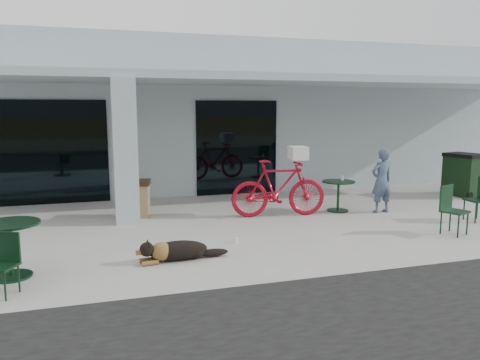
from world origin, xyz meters
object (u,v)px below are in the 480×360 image
object	(u,v)px
cafe_table_near	(10,250)
cafe_table_far	(338,196)
dog	(178,249)
cafe_chair_far_b	(477,199)
trash_receptacle	(139,198)
person	(382,181)
wheeled_bin	(464,175)
cafe_chair_far_a	(455,211)
bicycle	(279,188)
cafe_chair_near	(0,266)

from	to	relation	value
cafe_table_near	cafe_table_far	bearing A→B (deg)	21.14
dog	cafe_table_far	bearing A→B (deg)	23.33
cafe_chair_far_b	trash_receptacle	xyz separation A→B (m)	(-7.12, 2.61, -0.06)
cafe_table_near	cafe_chair_far_b	distance (m)	9.32
cafe_chair_far_b	person	distance (m)	2.08
dog	cafe_table_near	bearing A→B (deg)	174.04
person	wheeled_bin	bearing A→B (deg)	-165.51
cafe_table_near	cafe_chair_far_a	size ratio (longest dim) A/B	0.92
bicycle	cafe_table_near	bearing A→B (deg)	123.46
dog	wheeled_bin	distance (m)	9.42
cafe_chair_far_a	cafe_chair_far_b	distance (m)	1.51
trash_receptacle	wheeled_bin	size ratio (longest dim) A/B	0.70
person	cafe_chair_near	bearing A→B (deg)	16.15
dog	cafe_table_near	world-z (taller)	cafe_table_near
dog	cafe_table_far	size ratio (longest dim) A/B	1.42
cafe_chair_near	cafe_table_far	world-z (taller)	cafe_chair_near
cafe_chair_near	person	distance (m)	8.31
cafe_chair_far_a	cafe_chair_far_b	xyz separation A→B (m)	(1.29, 0.78, 0.01)
cafe_chair_far_a	cafe_table_near	bearing A→B (deg)	159.35
cafe_chair_far_a	dog	bearing A→B (deg)	158.87
cafe_table_far	cafe_chair_far_b	distance (m)	3.04
cafe_chair_near	wheeled_bin	distance (m)	12.02
bicycle	trash_receptacle	distance (m)	3.22
bicycle	cafe_chair_far_b	xyz separation A→B (m)	(4.04, -1.71, -0.17)
dog	person	size ratio (longest dim) A/B	0.73
cafe_chair_far_b	cafe_table_near	bearing A→B (deg)	-82.78
person	cafe_table_near	bearing A→B (deg)	11.33
dog	trash_receptacle	distance (m)	3.41
cafe_chair_far_a	trash_receptacle	xyz separation A→B (m)	(-5.83, 3.39, -0.05)
cafe_table_near	dog	bearing A→B (deg)	1.43
cafe_chair_far_b	trash_receptacle	size ratio (longest dim) A/B	1.14
bicycle	cafe_table_near	world-z (taller)	bicycle
cafe_chair_far_b	dog	bearing A→B (deg)	-81.43
dog	cafe_table_near	xyz separation A→B (m)	(-2.49, -0.06, 0.23)
cafe_table_far	cafe_chair_far_b	xyz separation A→B (m)	(2.44, -1.81, 0.12)
wheeled_bin	cafe_chair_far_a	bearing A→B (deg)	-146.95
bicycle	cafe_chair_near	xyz separation A→B (m)	(-5.25, -3.27, -0.24)
bicycle	cafe_table_near	distance (m)	5.83
cafe_table_near	cafe_table_far	xyz separation A→B (m)	(6.84, 2.64, -0.04)
cafe_table_far	cafe_chair_far_b	bearing A→B (deg)	-36.53
bicycle	person	xyz separation A→B (m)	(2.51, -0.32, 0.11)
dog	wheeled_bin	xyz separation A→B (m)	(8.78, 3.38, 0.42)
dog	cafe_table_far	xyz separation A→B (m)	(4.34, 2.58, 0.18)
cafe_table_far	bicycle	bearing A→B (deg)	-176.42
cafe_table_near	cafe_chair_near	xyz separation A→B (m)	(-0.00, -0.73, 0.00)
trash_receptacle	cafe_chair_far_b	bearing A→B (deg)	-20.13
cafe_chair_far_b	person	xyz separation A→B (m)	(-1.53, 1.39, 0.28)
dog	cafe_chair_near	size ratio (longest dim) A/B	1.35
cafe_table_near	wheeled_bin	bearing A→B (deg)	16.99
cafe_chair_far_b	wheeled_bin	xyz separation A→B (m)	(1.99, 2.61, 0.12)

